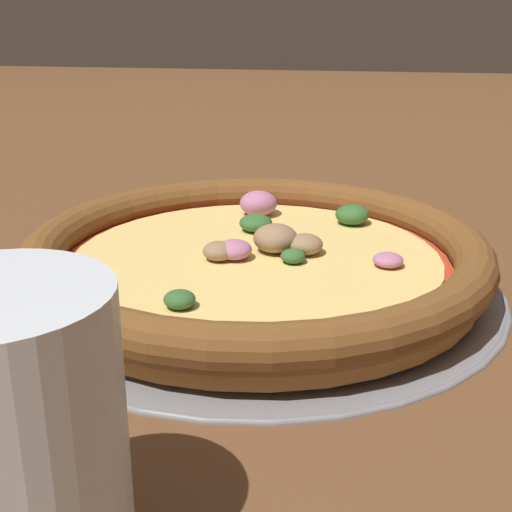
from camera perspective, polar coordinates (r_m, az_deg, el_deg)
name	(u,v)px	position (r m, az deg, el deg)	size (l,w,h in m)	color
ground_plane	(256,288)	(0.50, 0.00, -2.55)	(3.00, 3.00, 0.00)	brown
pizza_tray	(256,284)	(0.50, 0.00, -2.26)	(0.34, 0.34, 0.01)	gray
pizza	(256,256)	(0.49, 0.03, 0.00)	(0.32, 0.32, 0.04)	#A86B33
drinking_cup	(11,439)	(0.26, -19.03, -13.65)	(0.08, 0.08, 0.11)	silver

